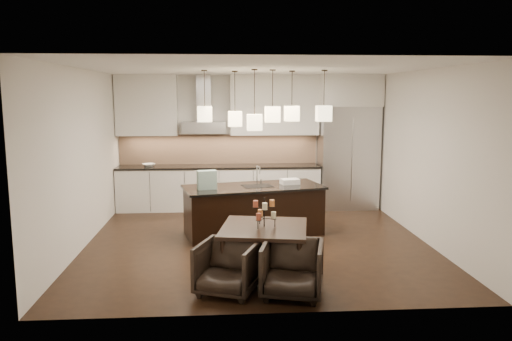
{
  "coord_description": "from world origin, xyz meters",
  "views": [
    {
      "loc": [
        -0.56,
        -7.94,
        2.4
      ],
      "look_at": [
        0.0,
        0.2,
        1.15
      ],
      "focal_mm": 35.0,
      "sensor_mm": 36.0,
      "label": 1
    }
  ],
  "objects": [
    {
      "name": "wall_right",
      "position": [
        2.76,
        0.0,
        1.4
      ],
      "size": [
        0.02,
        5.5,
        2.8
      ],
      "primitive_type": "cube",
      "color": "silver",
      "rests_on": "ground"
    },
    {
      "name": "refrigerator",
      "position": [
        2.1,
        2.38,
        1.07
      ],
      "size": [
        1.2,
        0.72,
        2.15
      ],
      "primitive_type": "cube",
      "color": "#B7B7BA",
      "rests_on": "floor"
    },
    {
      "name": "candle_e",
      "position": [
        -0.12,
        -1.51,
        0.97
      ],
      "size": [
        0.08,
        0.08,
        0.09
      ],
      "primitive_type": "cylinder",
      "rotation": [
        0.0,
        0.0,
        -0.17
      ],
      "color": "#A2462F",
      "rests_on": "candelabra"
    },
    {
      "name": "candle_f",
      "position": [
        -0.01,
        -1.67,
        0.97
      ],
      "size": [
        0.08,
        0.08,
        0.09
      ],
      "primitive_type": "cylinder",
      "rotation": [
        0.0,
        0.0,
        -0.17
      ],
      "color": "beige",
      "rests_on": "candelabra"
    },
    {
      "name": "candelabra",
      "position": [
        -0.01,
        -1.55,
        0.86
      ],
      "size": [
        0.37,
        0.37,
        0.39
      ],
      "primitive_type": null,
      "rotation": [
        0.0,
        0.0,
        -0.17
      ],
      "color": "black",
      "rests_on": "dining_table"
    },
    {
      "name": "dining_table",
      "position": [
        -0.01,
        -1.55,
        0.33
      ],
      "size": [
        1.29,
        1.29,
        0.67
      ],
      "primitive_type": null,
      "rotation": [
        0.0,
        0.0,
        -0.17
      ],
      "color": "black",
      "rests_on": "floor"
    },
    {
      "name": "pendant_b",
      "position": [
        -0.33,
        0.82,
        1.97
      ],
      "size": [
        0.24,
        0.24,
        0.26
      ],
      "primitive_type": "cube",
      "color": "beige",
      "rests_on": "ceiling"
    },
    {
      "name": "ceiling",
      "position": [
        0.0,
        0.0,
        2.81
      ],
      "size": [
        5.5,
        5.5,
        0.02
      ],
      "primitive_type": "cube",
      "color": "white",
      "rests_on": "wall_back"
    },
    {
      "name": "candle_a",
      "position": [
        0.11,
        -1.57,
        0.82
      ],
      "size": [
        0.08,
        0.08,
        0.09
      ],
      "primitive_type": "cylinder",
      "rotation": [
        0.0,
        0.0,
        -0.17
      ],
      "color": "beige",
      "rests_on": "candelabra"
    },
    {
      "name": "floor",
      "position": [
        0.0,
        0.0,
        -0.01
      ],
      "size": [
        5.5,
        5.5,
        0.02
      ],
      "primitive_type": "cube",
      "color": "black",
      "rests_on": "ground"
    },
    {
      "name": "armchair_right",
      "position": [
        0.27,
        -2.28,
        0.33
      ],
      "size": [
        0.86,
        0.88,
        0.67
      ],
      "primitive_type": "imported",
      "rotation": [
        0.0,
        0.0,
        -0.24
      ],
      "color": "black",
      "rests_on": "floor"
    },
    {
      "name": "backsplash",
      "position": [
        -0.62,
        2.73,
        1.24
      ],
      "size": [
        4.21,
        0.02,
        0.63
      ],
      "primitive_type": "cube",
      "color": "tan",
      "rests_on": "countertop"
    },
    {
      "name": "food_container",
      "position": [
        0.62,
        0.6,
        0.89
      ],
      "size": [
        0.35,
        0.28,
        0.09
      ],
      "primitive_type": "cube",
      "rotation": [
        0.0,
        0.0,
        0.22
      ],
      "color": "silver",
      "rests_on": "island_top"
    },
    {
      "name": "upper_cab_left",
      "position": [
        -2.1,
        2.57,
        2.17
      ],
      "size": [
        1.25,
        0.35,
        1.25
      ],
      "primitive_type": "cube",
      "color": "silver",
      "rests_on": "wall_back"
    },
    {
      "name": "armchair_left",
      "position": [
        -0.51,
        -2.14,
        0.32
      ],
      "size": [
        0.89,
        0.9,
        0.64
      ],
      "primitive_type": "imported",
      "rotation": [
        0.0,
        0.0,
        -0.36
      ],
      "color": "black",
      "rests_on": "floor"
    },
    {
      "name": "island_body",
      "position": [
        -0.03,
        0.45,
        0.4
      ],
      "size": [
        2.43,
        1.4,
        0.81
      ],
      "primitive_type": "cube",
      "rotation": [
        0.0,
        0.0,
        0.22
      ],
      "color": "black",
      "rests_on": "floor"
    },
    {
      "name": "countertop",
      "position": [
        -0.62,
        2.43,
        0.9
      ],
      "size": [
        4.21,
        0.66,
        0.04
      ],
      "primitive_type": "cube",
      "color": "black",
      "rests_on": "lower_cabinets"
    },
    {
      "name": "pendant_e",
      "position": [
        1.15,
        0.38,
        2.08
      ],
      "size": [
        0.24,
        0.24,
        0.26
      ],
      "primitive_type": "cube",
      "color": "beige",
      "rests_on": "ceiling"
    },
    {
      "name": "candle_d",
      "position": [
        0.1,
        -1.49,
        0.97
      ],
      "size": [
        0.08,
        0.08,
        0.09
      ],
      "primitive_type": "cylinder",
      "rotation": [
        0.0,
        0.0,
        -0.17
      ],
      "color": "#D0773A",
      "rests_on": "candelabra"
    },
    {
      "name": "candle_c",
      "position": [
        -0.09,
        -1.65,
        0.82
      ],
      "size": [
        0.08,
        0.08,
        0.09
      ],
      "primitive_type": "cylinder",
      "rotation": [
        0.0,
        0.0,
        -0.17
      ],
      "color": "#A2462F",
      "rests_on": "candelabra"
    },
    {
      "name": "fruit_bowl",
      "position": [
        -2.07,
        2.38,
        0.95
      ],
      "size": [
        0.34,
        0.34,
        0.06
      ],
      "primitive_type": "imported",
      "rotation": [
        0.0,
        0.0,
        0.37
      ],
      "color": "silver",
      "rests_on": "countertop"
    },
    {
      "name": "pendant_a",
      "position": [
        -0.84,
        0.53,
        2.07
      ],
      "size": [
        0.24,
        0.24,
        0.26
      ],
      "primitive_type": "cube",
      "color": "beige",
      "rests_on": "ceiling"
    },
    {
      "name": "tote_bag",
      "position": [
        -0.82,
        0.23,
        1.0
      ],
      "size": [
        0.34,
        0.23,
        0.31
      ],
      "primitive_type": "cube",
      "rotation": [
        0.0,
        0.0,
        0.22
      ],
      "color": "#256045",
      "rests_on": "island_top"
    },
    {
      "name": "lower_cabinets",
      "position": [
        -0.62,
        2.43,
        0.44
      ],
      "size": [
        4.21,
        0.62,
        0.88
      ],
      "primitive_type": "cube",
      "color": "silver",
      "rests_on": "floor"
    },
    {
      "name": "hood_chimney",
      "position": [
        -0.93,
        2.59,
        2.32
      ],
      "size": [
        0.3,
        0.28,
        0.96
      ],
      "primitive_type": "cube",
      "color": "#B7B7BA",
      "rests_on": "hood_canopy"
    },
    {
      "name": "upper_cab_right",
      "position": [
        0.55,
        2.57,
        2.17
      ],
      "size": [
        1.85,
        0.35,
        1.25
      ],
      "primitive_type": "cube",
      "color": "silver",
      "rests_on": "wall_back"
    },
    {
      "name": "candle_b",
      "position": [
        -0.06,
        -1.43,
        0.82
      ],
      "size": [
        0.08,
        0.08,
        0.09
      ],
      "primitive_type": "cylinder",
      "rotation": [
        0.0,
        0.0,
        -0.17
      ],
      "color": "#D0773A",
      "rests_on": "candelabra"
    },
    {
      "name": "hood_canopy",
      "position": [
        -0.93,
        2.48,
        1.72
      ],
      "size": [
        0.9,
        0.52,
        0.24
      ],
      "primitive_type": "cube",
      "color": "#B7B7BA",
      "rests_on": "wall_back"
    },
    {
      "name": "faucet",
      "position": [
        0.04,
        0.56,
        1.02
      ],
      "size": [
        0.14,
        0.23,
        0.35
      ],
      "primitive_type": null,
      "rotation": [
        0.0,
        0.0,
        0.22
      ],
      "color": "silver",
      "rests_on": "island_top"
    },
    {
      "name": "pendant_f",
      "position": [
        -0.03,
        0.18,
        1.95
      ],
      "size": [
        0.24,
        0.24,
        0.26
      ],
      "primitive_type": "cube",
      "color": "beige",
      "rests_on": "ceiling"
    },
    {
      "name": "pendant_d",
      "position": [
        0.65,
        0.67,
        2.07
      ],
      "size": [
        0.24,
        0.24,
        0.26
      ],
      "primitive_type": "cube",
      "color": "beige",
      "rests_on": "ceiling"
    },
    {
      "name": "island_top",
      "position": [
        -0.03,
        0.45,
        0.82
      ],
      "size": [
        2.52,
        1.48,
        0.04
      ],
      "primitive_type": "cube",
      "rotation": [
        0.0,
        0.0,
        0.22
      ],
      "color": "black",
      "rests_on": "island_body"
    },
    {
      "name": "wall_left",
      "position": [
        -2.76,
        0.0,
        1.4
      ],
      "size": [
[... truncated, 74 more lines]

